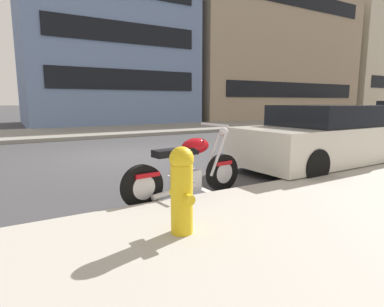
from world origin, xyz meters
The scene contains 9 objects.
ground_plane centered at (0.00, 0.00, 0.00)m, with size 260.00×260.00×0.00m, color #3D3D3F.
sidewalk_far_curb centered at (12.00, 6.78, 0.07)m, with size 120.00×5.00×0.14m, color gray.
parking_stall_stripe centered at (0.00, -3.68, 0.00)m, with size 0.12×2.20×0.01m, color silver.
parked_motorcycle centered at (-0.47, -4.10, 0.42)m, with size 2.05×0.63×1.10m.
parked_car_near_corner centered at (3.29, -3.63, 0.65)m, with size 4.24×1.87×1.36m.
fire_hydrant centered at (-1.31, -5.45, 0.60)m, with size 0.24×0.36×0.87m.
townhouse_corner_block centered at (3.24, 13.35, 5.95)m, with size 9.81×8.62×11.91m.
townhouse_behind_pole centered at (16.57, 14.72, 5.21)m, with size 15.62×11.34×10.42m.
townhouse_near_left centered at (31.32, 14.19, 7.38)m, with size 11.85×10.28×14.77m.
Camera 1 is at (-2.77, -8.11, 1.43)m, focal length 29.87 mm.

